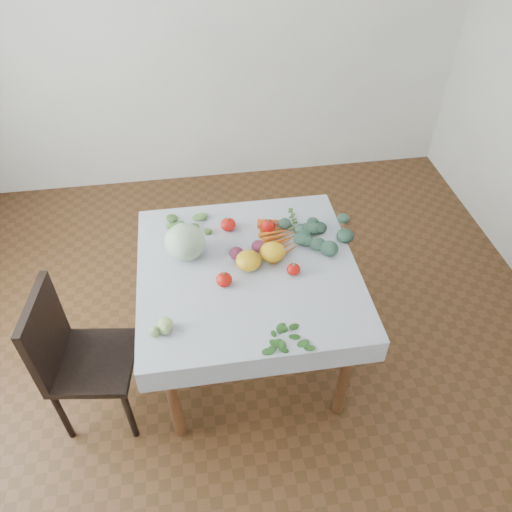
{
  "coord_description": "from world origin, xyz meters",
  "views": [
    {
      "loc": [
        -0.23,
        -1.81,
        2.56
      ],
      "look_at": [
        0.05,
        0.02,
        0.82
      ],
      "focal_mm": 35.0,
      "sensor_mm": 36.0,
      "label": 1
    }
  ],
  "objects": [
    {
      "name": "ground",
      "position": [
        0.0,
        0.0,
        0.0
      ],
      "size": [
        4.0,
        4.0,
        0.0
      ],
      "primitive_type": "plane",
      "color": "#59341C"
    },
    {
      "name": "back_wall",
      "position": [
        0.0,
        2.0,
        1.35
      ],
      "size": [
        4.0,
        0.04,
        2.7
      ],
      "primitive_type": "cube",
      "color": "white",
      "rests_on": "ground"
    },
    {
      "name": "table",
      "position": [
        0.0,
        0.0,
        0.65
      ],
      "size": [
        1.0,
        1.0,
        0.75
      ],
      "color": "brown",
      "rests_on": "ground"
    },
    {
      "name": "tablecloth",
      "position": [
        0.0,
        0.0,
        0.75
      ],
      "size": [
        1.12,
        1.12,
        0.01
      ],
      "primitive_type": "cube",
      "color": "silver",
      "rests_on": "table"
    },
    {
      "name": "chair",
      "position": [
        -0.91,
        -0.22,
        0.51
      ],
      "size": [
        0.45,
        0.45,
        0.89
      ],
      "color": "black",
      "rests_on": "ground"
    },
    {
      "name": "cabbage",
      "position": [
        -0.31,
        0.14,
        0.85
      ],
      "size": [
        0.22,
        0.22,
        0.19
      ],
      "primitive_type": "ellipsoid",
      "rotation": [
        0.0,
        0.0,
        -0.03
      ],
      "color": "#ADC3A3",
      "rests_on": "tablecloth"
    },
    {
      "name": "tomato_a",
      "position": [
        -0.06,
        0.32,
        0.79
      ],
      "size": [
        0.09,
        0.09,
        0.07
      ],
      "primitive_type": "ellipsoid",
      "rotation": [
        0.0,
        0.0,
        -0.05
      ],
      "color": "red",
      "rests_on": "tablecloth"
    },
    {
      "name": "tomato_b",
      "position": [
        0.15,
        0.28,
        0.79
      ],
      "size": [
        0.1,
        0.1,
        0.07
      ],
      "primitive_type": "ellipsoid",
      "rotation": [
        0.0,
        0.0,
        0.18
      ],
      "color": "red",
      "rests_on": "tablecloth"
    },
    {
      "name": "tomato_c",
      "position": [
        -0.13,
        -0.1,
        0.79
      ],
      "size": [
        0.1,
        0.1,
        0.07
      ],
      "primitive_type": "ellipsoid",
      "rotation": [
        0.0,
        0.0,
        -0.35
      ],
      "color": "red",
      "rests_on": "tablecloth"
    },
    {
      "name": "tomato_d",
      "position": [
        0.22,
        -0.07,
        0.79
      ],
      "size": [
        0.08,
        0.08,
        0.06
      ],
      "primitive_type": "ellipsoid",
      "rotation": [
        0.0,
        0.0,
        0.25
      ],
      "color": "red",
      "rests_on": "tablecloth"
    },
    {
      "name": "heirloom_back",
      "position": [
        0.14,
        0.05,
        0.8
      ],
      "size": [
        0.15,
        0.15,
        0.09
      ],
      "primitive_type": "ellipsoid",
      "rotation": [
        0.0,
        0.0,
        -0.11
      ],
      "color": "yellow",
      "rests_on": "tablecloth"
    },
    {
      "name": "heirloom_front",
      "position": [
        0.01,
        0.01,
        0.8
      ],
      "size": [
        0.13,
        0.13,
        0.09
      ],
      "primitive_type": "ellipsoid",
      "rotation": [
        0.0,
        0.0,
        0.01
      ],
      "color": "yellow",
      "rests_on": "tablecloth"
    },
    {
      "name": "onion_a",
      "position": [
        0.07,
        0.12,
        0.79
      ],
      "size": [
        0.09,
        0.09,
        0.06
      ],
      "primitive_type": "ellipsoid",
      "rotation": [
        0.0,
        0.0,
        0.26
      ],
      "color": "#591939",
      "rests_on": "tablecloth"
    },
    {
      "name": "onion_b",
      "position": [
        -0.05,
        0.09,
        0.79
      ],
      "size": [
        0.1,
        0.1,
        0.07
      ],
      "primitive_type": "ellipsoid",
      "rotation": [
        0.0,
        0.0,
        -0.3
      ],
      "color": "#591939",
      "rests_on": "tablecloth"
    },
    {
      "name": "tomatillo_cluster",
      "position": [
        -0.42,
        -0.32,
        0.78
      ],
      "size": [
        0.1,
        0.13,
        0.05
      ],
      "color": "#ADCF77",
      "rests_on": "tablecloth"
    },
    {
      "name": "carrot_bunch",
      "position": [
        0.2,
        0.21,
        0.77
      ],
      "size": [
        0.21,
        0.37,
        0.03
      ],
      "color": "#DE5A18",
      "rests_on": "tablecloth"
    },
    {
      "name": "kale_bunch",
      "position": [
        0.41,
        0.18,
        0.78
      ],
      "size": [
        0.35,
        0.31,
        0.05
      ],
      "color": "#355843",
      "rests_on": "tablecloth"
    },
    {
      "name": "basil_bunch",
      "position": [
        0.12,
        -0.48,
        0.76
      ],
      "size": [
        0.23,
        0.16,
        0.01
      ],
      "color": "#235119",
      "rests_on": "tablecloth"
    },
    {
      "name": "dill_bunch",
      "position": [
        -0.3,
        0.36,
        0.77
      ],
      "size": [
        0.25,
        0.2,
        0.03
      ],
      "color": "#567D39",
      "rests_on": "tablecloth"
    }
  ]
}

